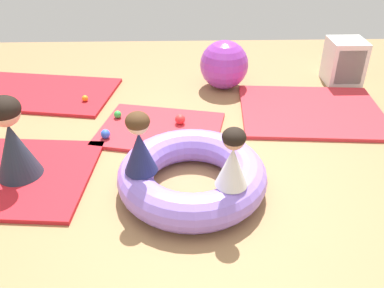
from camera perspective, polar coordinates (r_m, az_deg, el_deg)
The scene contains 17 objects.
ground_plane at distance 3.45m, azimuth 0.01°, elevation -6.35°, with size 8.00×8.00×0.00m, color #9E7549.
gym_mat_center_rear at distance 4.81m, azimuth 16.41°, elevation 4.48°, with size 1.57×1.26×0.04m, color red.
gym_mat_near_right at distance 4.26m, azimuth -4.43°, elevation 2.05°, with size 1.24×0.92×0.04m, color red.
gym_mat_far_right at distance 5.38m, azimuth -20.27°, elevation 6.76°, with size 1.72×1.06×0.04m, color red.
gym_mat_front at distance 3.86m, azimuth -22.82°, elevation -4.13°, with size 1.20×1.15×0.04m, color red.
inflatable_cushion at distance 3.35m, azimuth 0.10°, elevation -4.42°, with size 1.23×1.23×0.30m, color #9975EA.
child_in_navy at distance 3.04m, azimuth -7.43°, elevation 0.09°, with size 0.33×0.33×0.50m.
child_in_white at distance 2.89m, azimuth 5.75°, elevation -2.02°, with size 0.32×0.32×0.47m.
adult_seated at distance 3.67m, azimuth -24.04°, elevation 0.70°, with size 0.54×0.54×0.74m.
play_ball_blue at distance 4.12m, azimuth -12.10°, elevation 1.40°, with size 0.10×0.10×0.10m, color blue.
play_ball_red at distance 4.29m, azimuth -1.68°, elevation 3.50°, with size 0.11×0.11×0.11m, color red.
play_ball_orange at distance 4.94m, azimuth -14.83°, elevation 6.24°, with size 0.07×0.07×0.07m, color orange.
play_ball_teal at distance 4.36m, azimuth -7.89°, elevation 3.59°, with size 0.10×0.10×0.10m, color teal.
play_ball_yellow at distance 3.96m, azimuth -1.56°, elevation 0.62°, with size 0.08×0.08×0.08m, color yellow.
play_ball_green at distance 4.48m, azimuth -10.42°, elevation 4.11°, with size 0.08×0.08×0.08m, color green.
exercise_ball_large at distance 5.16m, azimuth 4.54°, elevation 11.06°, with size 0.60×0.60×0.60m, color purple.
storage_cube at distance 5.64m, azimuth 20.70°, elevation 10.72°, with size 0.44×0.44×0.56m.
Camera 1 is at (-0.08, -2.70, 2.14)m, focal length 37.90 mm.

